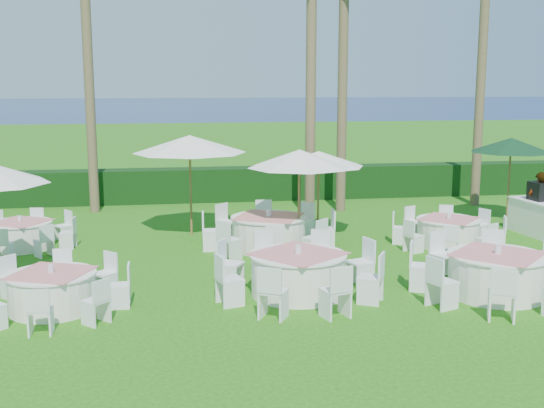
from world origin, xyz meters
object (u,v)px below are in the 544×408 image
at_px(banquet_table_a, 52,290).
at_px(banquet_table_b, 298,273).
at_px(banquet_table_d, 21,234).
at_px(banquet_table_c, 497,273).
at_px(umbrella_green, 511,145).
at_px(umbrella_c, 190,144).
at_px(staff_person, 539,203).
at_px(umbrella_b, 299,159).
at_px(banquet_table_e, 269,232).
at_px(banquet_table_f, 448,231).
at_px(umbrella_d, 319,159).

height_order(banquet_table_a, banquet_table_b, banquet_table_b).
bearing_deg(banquet_table_d, banquet_table_c, -28.55).
xyz_separation_m(banquet_table_d, umbrella_green, (14.39, 1.44, 2.00)).
distance_m(umbrella_c, staff_person, 10.06).
distance_m(umbrella_b, umbrella_green, 7.77).
bearing_deg(umbrella_green, banquet_table_e, -162.69).
bearing_deg(banquet_table_f, banquet_table_e, 175.11).
distance_m(banquet_table_a, banquet_table_e, 6.37).
relative_size(banquet_table_e, umbrella_green, 1.33).
xyz_separation_m(banquet_table_c, umbrella_b, (-3.26, 4.30, 1.93)).
height_order(banquet_table_d, umbrella_d, umbrella_d).
distance_m(banquet_table_d, staff_person, 14.30).
bearing_deg(banquet_table_f, banquet_table_d, 172.60).
bearing_deg(banquet_table_b, staff_person, 29.59).
height_order(umbrella_b, umbrella_green, umbrella_b).
relative_size(banquet_table_a, umbrella_green, 1.13).
distance_m(banquet_table_b, staff_person, 9.06).
bearing_deg(umbrella_b, umbrella_c, 139.48).
bearing_deg(banquet_table_e, umbrella_b, -23.58).
relative_size(banquet_table_a, staff_person, 1.63).
bearing_deg(umbrella_c, banquet_table_c, -47.96).
distance_m(banquet_table_e, umbrella_green, 8.58).
bearing_deg(banquet_table_a, banquet_table_c, -2.97).
distance_m(banquet_table_e, umbrella_c, 3.48).
xyz_separation_m(banquet_table_b, banquet_table_e, (-0.00, 3.94, -0.00)).
relative_size(banquet_table_a, banquet_table_e, 0.85).
bearing_deg(banquet_table_e, banquet_table_d, 170.75).
xyz_separation_m(umbrella_d, staff_person, (6.33, -0.49, -1.32)).
height_order(banquet_table_e, umbrella_green, umbrella_green).
bearing_deg(banquet_table_e, umbrella_c, 134.59).
xyz_separation_m(umbrella_b, umbrella_d, (0.81, 1.34, -0.17)).
height_order(banquet_table_b, umbrella_green, umbrella_green).
bearing_deg(umbrella_d, banquet_table_f, -23.82).
distance_m(banquet_table_a, banquet_table_b, 4.83).
bearing_deg(banquet_table_e, banquet_table_f, -4.89).
xyz_separation_m(banquet_table_f, umbrella_c, (-6.70, 2.37, 2.21)).
relative_size(banquet_table_c, umbrella_d, 1.35).
height_order(banquet_table_b, banquet_table_e, banquet_table_b).
bearing_deg(banquet_table_c, umbrella_d, 113.56).
bearing_deg(umbrella_b, banquet_table_a, -145.35).
bearing_deg(staff_person, banquet_table_c, 56.73).
bearing_deg(banquet_table_b, banquet_table_d, 142.13).
relative_size(umbrella_green, staff_person, 1.45).
relative_size(banquet_table_f, umbrella_c, 0.90).
height_order(banquet_table_f, umbrella_green, umbrella_green).
relative_size(umbrella_c, staff_person, 1.77).
relative_size(banquet_table_e, umbrella_c, 1.09).
bearing_deg(banquet_table_e, umbrella_green, 17.31).
xyz_separation_m(banquet_table_a, umbrella_d, (6.36, 5.18, 1.83)).
xyz_separation_m(banquet_table_a, banquet_table_e, (4.82, 4.16, 0.07)).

